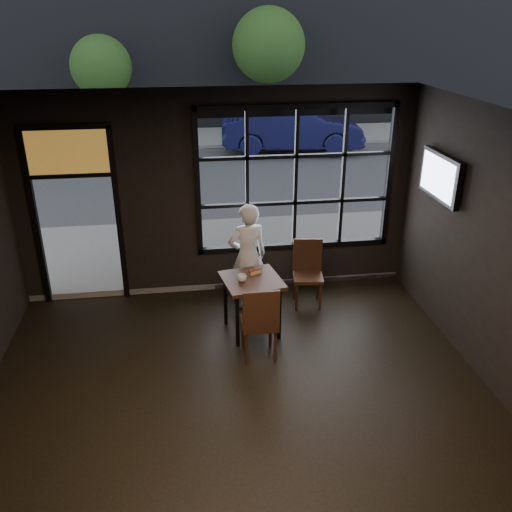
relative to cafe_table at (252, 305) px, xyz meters
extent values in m
cube|color=black|center=(-0.34, -2.16, -0.43)|extent=(6.00, 7.00, 0.02)
cube|color=black|center=(-0.34, -2.16, 2.79)|extent=(6.00, 7.00, 0.02)
cube|color=black|center=(0.86, 1.34, 1.38)|extent=(3.06, 0.12, 2.28)
cube|color=orange|center=(-2.44, 1.34, 1.93)|extent=(1.20, 0.06, 0.70)
cube|color=#545456|center=(-0.34, 21.84, -0.44)|extent=(60.00, 41.00, 0.04)
cube|color=black|center=(0.00, 0.00, 0.00)|extent=(0.89, 0.89, 0.83)
cube|color=black|center=(0.01, -0.60, 0.11)|extent=(0.46, 0.46, 1.06)
cube|color=black|center=(0.95, 0.64, 0.09)|extent=(0.50, 0.50, 1.02)
imported|color=silver|center=(0.04, 0.75, 0.41)|extent=(0.67, 0.51, 1.65)
imported|color=silver|center=(-0.14, -0.05, 0.46)|extent=(0.16, 0.16, 0.10)
cube|color=black|center=(2.59, 0.13, 1.71)|extent=(0.12, 1.06, 0.62)
imported|color=#151648|center=(2.66, 10.23, 0.41)|extent=(4.49, 1.87, 1.45)
cylinder|color=#332114|center=(-3.30, 13.16, 0.52)|extent=(0.17, 0.17, 1.87)
sphere|color=#386626|center=(-3.30, 13.16, 2.05)|extent=(2.04, 2.04, 2.04)
cylinder|color=#332114|center=(2.42, 13.32, 0.75)|extent=(0.21, 0.21, 2.33)
sphere|color=#28681C|center=(2.42, 13.32, 2.65)|extent=(2.54, 2.54, 2.54)
camera|label=1|loc=(-0.88, -6.53, 3.74)|focal=38.00mm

